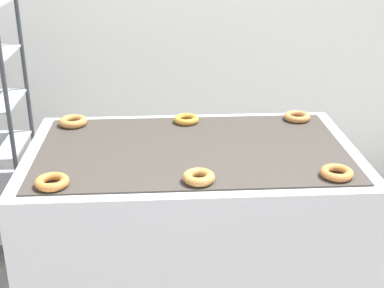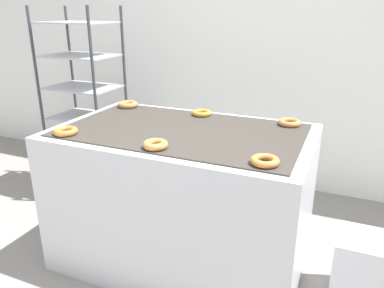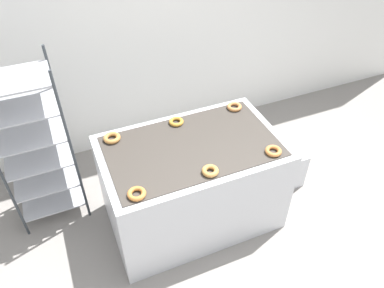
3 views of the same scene
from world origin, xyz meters
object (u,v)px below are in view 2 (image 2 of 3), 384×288
donut_near_right (265,161)px  donut_far_left (128,104)px  fryer_machine (183,197)px  donut_near_left (66,131)px  donut_near_center (155,145)px  glaze_bin (362,269)px  donut_far_right (290,122)px  donut_far_center (202,113)px  baking_rack_cart (85,103)px

donut_near_right → donut_far_left: (-1.17, 0.67, 0.00)m
fryer_machine → donut_near_left: bearing=-149.1°
fryer_machine → donut_near_center: donut_near_center is taller
donut_near_center → donut_near_right: donut_near_center is taller
glaze_bin → donut_far_right: donut_far_right is taller
donut_near_center → donut_near_right: (0.57, 0.01, -0.00)m
donut_near_center → donut_far_right: 0.89m
glaze_bin → donut_far_left: (-1.69, 0.29, 0.73)m
donut_near_left → donut_far_right: (1.16, 0.69, -0.00)m
donut_far_left → donut_far_right: size_ratio=1.05×
donut_near_center → donut_far_center: (-0.01, 0.69, -0.00)m
donut_near_left → donut_near_right: bearing=0.6°
donut_near_left → donut_near_center: 0.59m
baking_rack_cart → donut_far_right: size_ratio=11.59×
glaze_bin → donut_near_right: donut_near_right is taller
fryer_machine → donut_near_left: 0.83m
donut_near_right → donut_far_center: size_ratio=1.04×
fryer_machine → donut_far_left: 0.83m
baking_rack_cart → donut_near_left: bearing=-56.4°
donut_near_right → donut_far_right: bearing=89.9°
fryer_machine → glaze_bin: 1.12m
fryer_machine → donut_far_right: 0.82m
donut_far_left → donut_far_right: donut_far_left is taller
glaze_bin → donut_near_left: bearing=-166.7°
fryer_machine → donut_far_left: (-0.59, 0.34, 0.48)m
donut_near_center → donut_far_right: donut_near_center is taller
donut_near_right → fryer_machine: bearing=149.8°
donut_near_right → donut_far_center: donut_near_right is taller
baking_rack_cart → donut_far_center: baking_rack_cart is taller
glaze_bin → donut_near_left: donut_near_left is taller
donut_near_left → donut_far_left: bearing=91.1°
fryer_machine → donut_near_left: size_ratio=11.14×
donut_far_center → donut_far_right: donut_far_right is taller
fryer_machine → donut_near_center: bearing=-89.1°
donut_near_left → donut_far_right: size_ratio=0.99×
baking_rack_cart → donut_near_left: baking_rack_cart is taller
donut_near_left → donut_far_left: 0.69m
baking_rack_cart → donut_near_center: bearing=-38.1°
donut_near_left → donut_far_right: same height
baking_rack_cart → donut_near_right: baking_rack_cart is taller
fryer_machine → baking_rack_cart: (-1.22, 0.62, 0.37)m
baking_rack_cart → donut_far_center: 1.25m
glaze_bin → donut_far_right: (-0.52, 0.30, 0.73)m
donut_near_right → donut_far_right: (0.00, 0.68, -0.00)m
glaze_bin → donut_near_right: size_ratio=2.96×
baking_rack_cart → donut_near_left: (0.64, -0.96, 0.11)m
glaze_bin → donut_far_center: donut_far_center is taller
donut_near_center → fryer_machine: bearing=90.9°
fryer_machine → donut_far_center: size_ratio=11.66×
donut_near_right → donut_far_center: 0.89m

